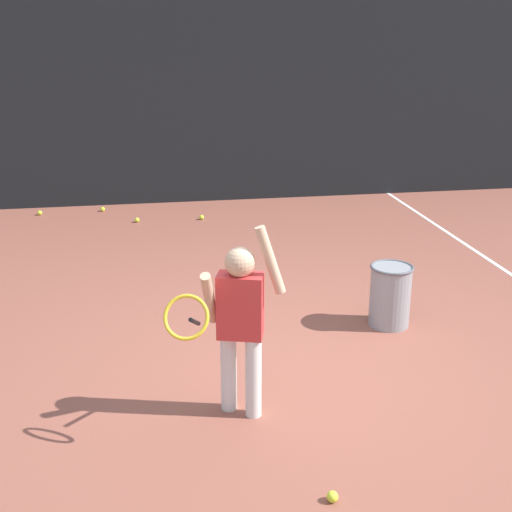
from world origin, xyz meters
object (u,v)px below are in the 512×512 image
object	(u,v)px
tennis_ball_4	(103,209)
tennis_ball_5	(202,217)
ball_hopper	(390,295)
tennis_player	(238,317)
tennis_ball_1	(40,213)
tennis_ball_2	(137,220)
tennis_ball_0	(332,497)

from	to	relation	value
tennis_ball_4	tennis_ball_5	world-z (taller)	same
ball_hopper	tennis_ball_4	bearing A→B (deg)	121.84
tennis_player	ball_hopper	size ratio (longest dim) A/B	2.40
tennis_player	tennis_ball_4	distance (m)	5.77
tennis_ball_1	tennis_ball_2	xyz separation A→B (m)	(1.37, -0.61, 0.00)
tennis_ball_0	tennis_ball_5	world-z (taller)	same
tennis_ball_2	tennis_ball_1	bearing A→B (deg)	156.09
ball_hopper	tennis_ball_2	xyz separation A→B (m)	(-2.24, 3.73, -0.26)
ball_hopper	tennis_ball_0	bearing A→B (deg)	-117.56
tennis_ball_4	tennis_ball_5	distance (m)	1.54
tennis_ball_0	tennis_ball_5	distance (m)	5.92
ball_hopper	tennis_ball_2	bearing A→B (deg)	120.91
tennis_ball_2	tennis_ball_0	bearing A→B (deg)	-79.58
tennis_ball_1	tennis_ball_2	world-z (taller)	same
tennis_ball_4	tennis_ball_5	xyz separation A→B (m)	(1.38, -0.68, 0.00)
tennis_ball_1	tennis_ball_5	xyz separation A→B (m)	(2.26, -0.62, 0.00)
tennis_player	tennis_ball_0	bearing A→B (deg)	-51.95
ball_hopper	tennis_ball_4	size ratio (longest dim) A/B	8.52
tennis_ball_0	tennis_ball_5	size ratio (longest dim) A/B	1.00
tennis_ball_1	tennis_ball_2	distance (m)	1.50
tennis_ball_5	tennis_ball_1	bearing A→B (deg)	164.67
ball_hopper	tennis_ball_0	size ratio (longest dim) A/B	8.52
tennis_ball_0	tennis_ball_2	distance (m)	6.03
tennis_ball_2	tennis_ball_4	distance (m)	0.83
tennis_ball_1	tennis_ball_0	bearing A→B (deg)	-69.36
tennis_ball_1	tennis_ball_2	bearing A→B (deg)	-23.91
tennis_ball_1	tennis_ball_5	size ratio (longest dim) A/B	1.00
ball_hopper	tennis_ball_2	distance (m)	4.36
tennis_player	tennis_ball_2	distance (m)	5.04
tennis_ball_2	tennis_player	bearing A→B (deg)	-81.89
tennis_ball_0	tennis_ball_4	world-z (taller)	same
tennis_ball_5	tennis_player	bearing A→B (deg)	-92.15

